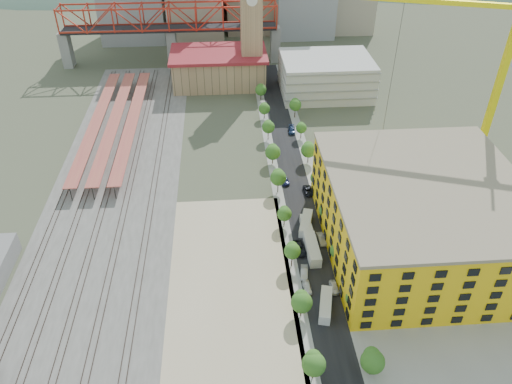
{
  "coord_description": "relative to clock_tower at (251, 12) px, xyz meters",
  "views": [
    {
      "loc": [
        -4.09,
        -109.43,
        83.29
      ],
      "look_at": [
        3.29,
        -8.44,
        10.0
      ],
      "focal_mm": 35.0,
      "sensor_mm": 36.0,
      "label": 1
    }
  ],
  "objects": [
    {
      "name": "ground",
      "position": [
        -8.0,
        -79.99,
        -28.7
      ],
      "size": [
        400.0,
        400.0,
        0.0
      ],
      "primitive_type": "plane",
      "color": "#474C38",
      "rests_on": "ground"
    },
    {
      "name": "ballast_strip",
      "position": [
        -44.0,
        -62.49,
        -28.67
      ],
      "size": [
        36.0,
        165.0,
        0.06
      ],
      "primitive_type": "cube",
      "color": "#605E59",
      "rests_on": "ground"
    },
    {
      "name": "dirt_lot",
      "position": [
        -12.0,
        -111.49,
        -28.67
      ],
      "size": [
        28.0,
        67.0,
        0.06
      ],
      "primitive_type": "cube",
      "color": "tan",
      "rests_on": "ground"
    },
    {
      "name": "street_asphalt",
      "position": [
        8.0,
        -64.99,
        -28.67
      ],
      "size": [
        12.0,
        170.0,
        0.06
      ],
      "primitive_type": "cube",
      "color": "black",
      "rests_on": "ground"
    },
    {
      "name": "sidewalk_west",
      "position": [
        2.5,
        -64.99,
        -28.68
      ],
      "size": [
        3.0,
        170.0,
        0.04
      ],
      "primitive_type": "cube",
      "color": "gray",
      "rests_on": "ground"
    },
    {
      "name": "sidewalk_east",
      "position": [
        13.5,
        -64.99,
        -28.68
      ],
      "size": [
        3.0,
        170.0,
        0.04
      ],
      "primitive_type": "cube",
      "color": "gray",
      "rests_on": "ground"
    },
    {
      "name": "construction_pad",
      "position": [
        37.0,
        -99.99,
        -28.67
      ],
      "size": [
        50.0,
        90.0,
        0.06
      ],
      "primitive_type": "cube",
      "color": "gray",
      "rests_on": "ground"
    },
    {
      "name": "rail_tracks",
      "position": [
        -45.8,
        -62.49,
        -28.55
      ],
      "size": [
        26.56,
        160.0,
        0.18
      ],
      "color": "#382B23",
      "rests_on": "ground"
    },
    {
      "name": "platform_canopies",
      "position": [
        -49.0,
        -34.99,
        -24.7
      ],
      "size": [
        16.0,
        80.0,
        4.12
      ],
      "color": "#B36045",
      "rests_on": "ground"
    },
    {
      "name": "station_hall",
      "position": [
        -13.0,
        2.01,
        -22.03
      ],
      "size": [
        38.0,
        24.0,
        13.1
      ],
      "color": "tan",
      "rests_on": "ground"
    },
    {
      "name": "clock_tower",
      "position": [
        0.0,
        0.0,
        0.0
      ],
      "size": [
        12.0,
        12.0,
        52.0
      ],
      "color": "tan",
      "rests_on": "ground"
    },
    {
      "name": "parking_garage",
      "position": [
        28.0,
        -9.99,
        -21.7
      ],
      "size": [
        34.0,
        26.0,
        14.0
      ],
      "primitive_type": "cube",
      "color": "silver",
      "rests_on": "ground"
    },
    {
      "name": "truss_bridge",
      "position": [
        -33.0,
        25.01,
        -9.83
      ],
      "size": [
        94.0,
        9.6,
        25.6
      ],
      "color": "gray",
      "rests_on": "ground"
    },
    {
      "name": "construction_building",
      "position": [
        34.0,
        -99.99,
        -19.29
      ],
      "size": [
        44.6,
        50.6,
        18.8
      ],
      "color": "yellow",
      "rests_on": "ground"
    },
    {
      "name": "street_trees",
      "position": [
        8.0,
        -74.99,
        -28.7
      ],
      "size": [
        15.4,
        124.4,
        8.0
      ],
      "color": "#285D1B",
      "rests_on": "ground"
    },
    {
      "name": "distant_hills",
      "position": [
        37.28,
        180.01,
        -108.23
      ],
      "size": [
        647.0,
        264.0,
        227.0
      ],
      "color": "#4C6B59",
      "rests_on": "ground"
    },
    {
      "name": "tower_crane",
      "position": [
        57.9,
        -69.29,
        6.57
      ],
      "size": [
        51.39,
        18.69,
        57.15
      ],
      "color": "#FFF110",
      "rests_on": "ground"
    },
    {
      "name": "site_trailer_a",
      "position": [
        8.0,
        -118.6,
        -27.46
      ],
      "size": [
        4.47,
        9.37,
        2.48
      ],
      "primitive_type": "cube",
      "rotation": [
        0.0,
        0.0,
        -0.24
      ],
      "color": "silver",
      "rests_on": "ground"
    },
    {
      "name": "site_trailer_b",
      "position": [
        8.0,
        -101.18,
        -27.28
      ],
      "size": [
        2.9,
        10.43,
        2.84
      ],
      "primitive_type": "cube",
      "rotation": [
        0.0,
        0.0,
        0.02
      ],
      "color": "silver",
      "rests_on": "ground"
    },
    {
      "name": "site_trailer_c",
      "position": [
        8.0,
        -92.85,
        -27.5
      ],
      "size": [
        2.5,
        8.77,
        2.39
      ],
      "primitive_type": "cube",
      "rotation": [
        0.0,
        0.0,
        0.02
      ],
      "color": "silver",
      "rests_on": "ground"
    },
    {
      "name": "site_trailer_d",
      "position": [
        8.0,
        -91.11,
        -27.43
      ],
      "size": [
        4.93,
        9.6,
        2.54
      ],
      "primitive_type": "cube",
      "rotation": [
        0.0,
        0.0,
        -0.28
      ],
      "color": "silver",
      "rests_on": "ground"
    },
    {
      "name": "car_0",
      "position": [
        5.0,
        -112.81,
        -27.99
      ],
      "size": [
        1.89,
        4.25,
        1.42
      ],
      "primitive_type": "imported",
      "rotation": [
        0.0,
        0.0,
        0.05
      ],
      "color": "white",
      "rests_on": "ground"
    },
    {
      "name": "car_1",
      "position": [
        5.0,
        -108.11,
        -27.94
      ],
      "size": [
        2.29,
        4.8,
        1.52
      ],
      "primitive_type": "imported",
      "rotation": [
        0.0,
        0.0,
        -0.15
      ],
      "color": "#ACACB1",
      "rests_on": "ground"
    },
    {
      "name": "car_2",
      "position": [
        5.0,
        -100.0,
        -27.9
      ],
      "size": [
        3.27,
        6.0,
        1.6
      ],
      "primitive_type": "imported",
      "rotation": [
        0.0,
        0.0,
        0.11
      ],
      "color": "black",
      "rests_on": "ground"
    },
    {
      "name": "car_3",
      "position": [
        5.0,
        -70.48,
        -27.95
      ],
      "size": [
        2.58,
        5.29,
        1.48
      ],
      "primitive_type": "imported",
      "rotation": [
        0.0,
        0.0,
        0.1
      ],
      "color": "navy",
      "rests_on": "ground"
    },
    {
      "name": "car_4",
      "position": [
        11.0,
        -113.22,
        -27.98
      ],
      "size": [
        1.89,
        4.27,
        1.43
      ],
      "primitive_type": "imported",
      "rotation": [
        0.0,
        0.0,
        0.05
      ],
      "color": "white",
      "rests_on": "ground"
    },
    {
      "name": "car_5",
      "position": [
        11.0,
        -96.97,
        -27.92
      ],
      "size": [
        2.09,
        4.87,
        1.56
      ],
      "primitive_type": "imported",
      "rotation": [
        0.0,
        0.0,
        0.09
      ],
      "color": "#98979C",
      "rests_on": "ground"
    },
    {
      "name": "car_6",
      "position": [
        11.0,
        -76.2,
        -27.98
      ],
      "size": [
        2.54,
        5.2,
        1.42
      ],
      "primitive_type": "imported",
      "rotation": [
        0.0,
        0.0,
        0.03
      ],
      "color": "black",
      "rests_on": "ground"
    },
    {
      "name": "car_7",
      "position": [
        11.0,
        -40.65,
        -27.9
      ],
      "size": [
        2.69,
        5.63,
        1.58
      ],
      "primitive_type": "imported",
      "rotation": [
        0.0,
        0.0,
        -0.09
      ],
      "color": "navy",
      "rests_on": "ground"
    }
  ]
}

